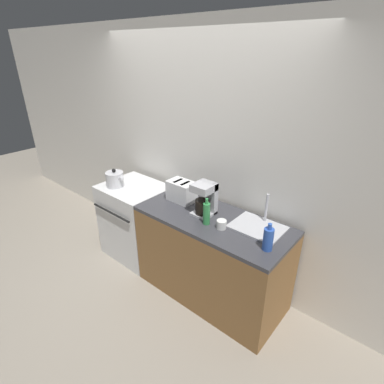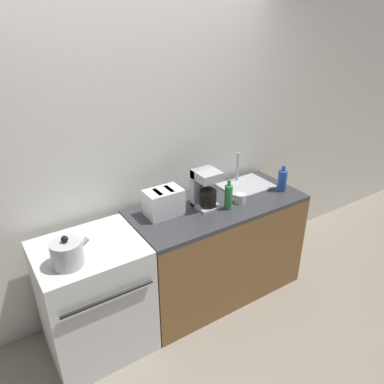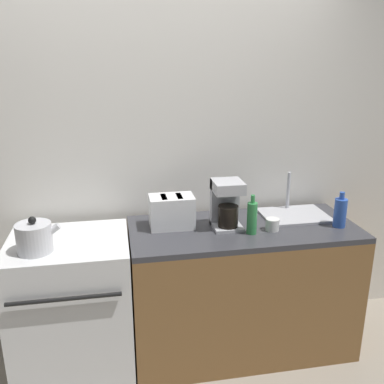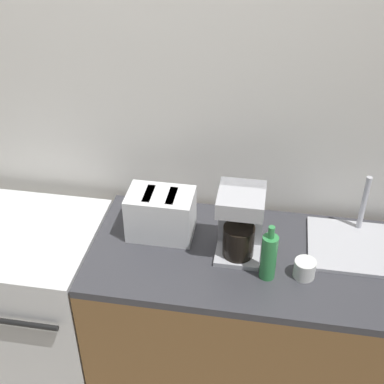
{
  "view_description": "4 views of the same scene",
  "coord_description": "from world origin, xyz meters",
  "px_view_note": "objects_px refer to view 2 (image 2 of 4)",
  "views": [
    {
      "loc": [
        1.93,
        -1.62,
        2.32
      ],
      "look_at": [
        0.25,
        0.36,
        1.08
      ],
      "focal_mm": 28.0,
      "sensor_mm": 36.0,
      "label": 1
    },
    {
      "loc": [
        -1.13,
        -1.83,
        2.37
      ],
      "look_at": [
        0.28,
        0.33,
        1.07
      ],
      "focal_mm": 35.0,
      "sensor_mm": 36.0,
      "label": 2
    },
    {
      "loc": [
        -0.27,
        -2.15,
        1.96
      ],
      "look_at": [
        0.2,
        0.41,
        1.13
      ],
      "focal_mm": 40.0,
      "sensor_mm": 36.0,
      "label": 3
    },
    {
      "loc": [
        0.51,
        -1.38,
        2.41
      ],
      "look_at": [
        0.21,
        0.38,
        1.16
      ],
      "focal_mm": 50.0,
      "sensor_mm": 36.0,
      "label": 4
    }
  ],
  "objects_px": {
    "kettle": "(67,253)",
    "coffee_maker": "(205,188)",
    "bottle_blue": "(282,180)",
    "bottle_green": "(228,197)",
    "stove": "(95,297)",
    "toaster": "(164,202)",
    "cup_white": "(240,198)"
  },
  "relations": [
    {
      "from": "kettle",
      "to": "coffee_maker",
      "type": "xyz_separation_m",
      "value": [
        1.16,
        0.17,
        0.08
      ]
    },
    {
      "from": "kettle",
      "to": "bottle_blue",
      "type": "distance_m",
      "value": 1.88
    },
    {
      "from": "coffee_maker",
      "to": "bottle_green",
      "type": "relative_size",
      "value": 1.24
    },
    {
      "from": "stove",
      "to": "coffee_maker",
      "type": "xyz_separation_m",
      "value": [
        1.0,
        0.05,
        0.6
      ]
    },
    {
      "from": "toaster",
      "to": "bottle_blue",
      "type": "distance_m",
      "value": 1.09
    },
    {
      "from": "toaster",
      "to": "bottle_green",
      "type": "distance_m",
      "value": 0.51
    },
    {
      "from": "coffee_maker",
      "to": "bottle_green",
      "type": "height_order",
      "value": "coffee_maker"
    },
    {
      "from": "kettle",
      "to": "bottle_green",
      "type": "bearing_deg",
      "value": 1.34
    },
    {
      "from": "stove",
      "to": "kettle",
      "type": "xyz_separation_m",
      "value": [
        -0.16,
        -0.12,
        0.53
      ]
    },
    {
      "from": "kettle",
      "to": "cup_white",
      "type": "distance_m",
      "value": 1.43
    },
    {
      "from": "kettle",
      "to": "coffee_maker",
      "type": "bearing_deg",
      "value": 8.34
    },
    {
      "from": "toaster",
      "to": "bottle_blue",
      "type": "xyz_separation_m",
      "value": [
        1.07,
        -0.19,
        -0.01
      ]
    },
    {
      "from": "bottle_blue",
      "to": "bottle_green",
      "type": "height_order",
      "value": "bottle_green"
    },
    {
      "from": "cup_white",
      "to": "toaster",
      "type": "bearing_deg",
      "value": 164.5
    },
    {
      "from": "toaster",
      "to": "coffee_maker",
      "type": "height_order",
      "value": "coffee_maker"
    },
    {
      "from": "stove",
      "to": "kettle",
      "type": "height_order",
      "value": "kettle"
    },
    {
      "from": "kettle",
      "to": "bottle_green",
      "type": "relative_size",
      "value": 0.99
    },
    {
      "from": "toaster",
      "to": "bottle_green",
      "type": "xyz_separation_m",
      "value": [
        0.47,
        -0.2,
        0.0
      ]
    },
    {
      "from": "kettle",
      "to": "cup_white",
      "type": "bearing_deg",
      "value": 2.22
    },
    {
      "from": "stove",
      "to": "toaster",
      "type": "relative_size",
      "value": 3.19
    },
    {
      "from": "kettle",
      "to": "toaster",
      "type": "distance_m",
      "value": 0.84
    },
    {
      "from": "stove",
      "to": "toaster",
      "type": "height_order",
      "value": "toaster"
    },
    {
      "from": "toaster",
      "to": "stove",
      "type": "bearing_deg",
      "value": -170.85
    },
    {
      "from": "coffee_maker",
      "to": "bottle_blue",
      "type": "distance_m",
      "value": 0.74
    },
    {
      "from": "coffee_maker",
      "to": "cup_white",
      "type": "bearing_deg",
      "value": -22.69
    },
    {
      "from": "bottle_blue",
      "to": "toaster",
      "type": "bearing_deg",
      "value": 169.82
    },
    {
      "from": "toaster",
      "to": "coffee_maker",
      "type": "xyz_separation_m",
      "value": [
        0.35,
        -0.06,
        0.06
      ]
    },
    {
      "from": "stove",
      "to": "bottle_blue",
      "type": "bearing_deg",
      "value": -2.9
    },
    {
      "from": "stove",
      "to": "bottle_green",
      "type": "height_order",
      "value": "bottle_green"
    },
    {
      "from": "coffee_maker",
      "to": "cup_white",
      "type": "xyz_separation_m",
      "value": [
        0.27,
        -0.11,
        -0.12
      ]
    },
    {
      "from": "stove",
      "to": "bottle_blue",
      "type": "distance_m",
      "value": 1.81
    },
    {
      "from": "coffee_maker",
      "to": "kettle",
      "type": "bearing_deg",
      "value": -171.66
    }
  ]
}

